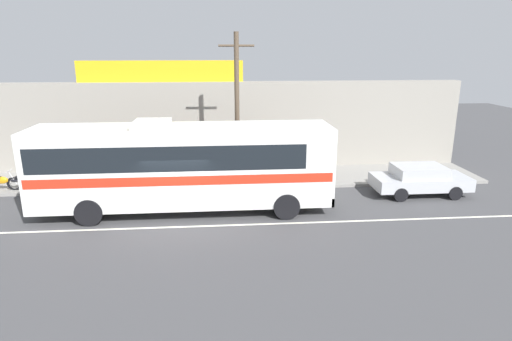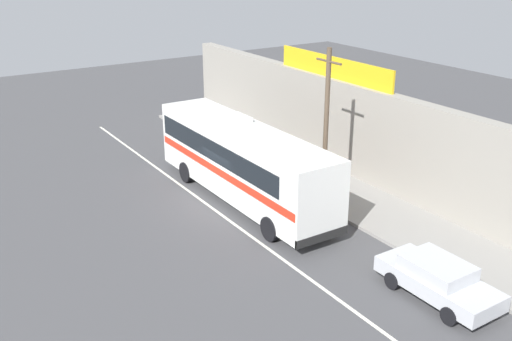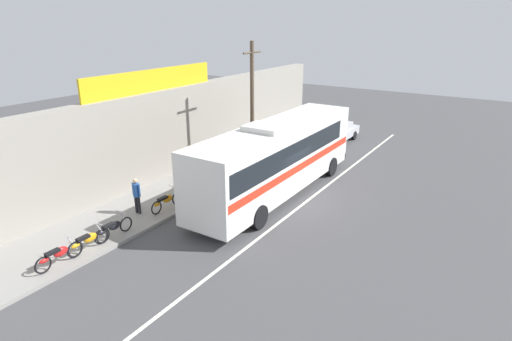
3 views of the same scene
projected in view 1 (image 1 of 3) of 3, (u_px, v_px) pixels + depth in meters
The scene contains 13 objects.
ground_plane at pixel (179, 219), 16.99m from camera, with size 70.00×70.00×0.00m, color #444447.
sidewalk_slab at pixel (188, 179), 21.96m from camera, with size 30.00×3.60×0.14m, color gray.
storefront_facade at pixel (188, 127), 23.39m from camera, with size 30.00×0.70×4.80m, color gray.
storefront_billboard at pixel (161, 71), 22.48m from camera, with size 8.62×0.12×1.10m, color gold.
road_center_stripe at pixel (177, 227), 16.22m from camera, with size 30.00×0.14×0.01m, color silver.
intercity_bus at pixel (182, 163), 17.27m from camera, with size 11.82×2.67×3.78m.
parked_car at pixel (420, 179), 19.68m from camera, with size 4.29×1.91×1.37m.
utility_pole at pixel (237, 109), 19.83m from camera, with size 1.60×0.22×7.08m.
motorcycle_red at pixel (0, 182), 19.89m from camera, with size 1.86×0.56×0.94m.
motorcycle_black at pixel (94, 179), 20.35m from camera, with size 1.93×0.56×0.94m.
motorcycle_green at pixel (26, 181), 20.00m from camera, with size 1.84×0.56×0.94m.
pedestrian_by_curb at pixel (77, 164), 20.87m from camera, with size 0.30×0.48×1.65m.
pedestrian_near_shop at pixel (193, 164), 21.14m from camera, with size 0.30×0.48×1.57m.
Camera 1 is at (1.69, -16.03, 6.47)m, focal length 30.21 mm.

